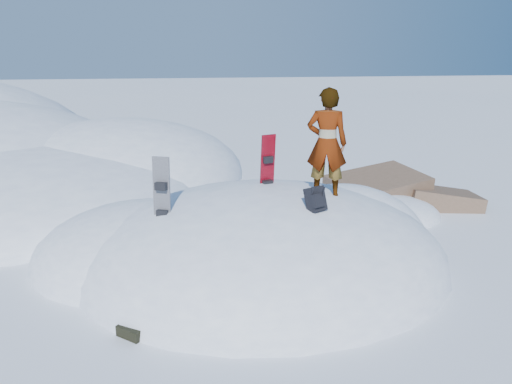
{
  "coord_description": "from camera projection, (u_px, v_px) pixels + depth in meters",
  "views": [
    {
      "loc": [
        -1.45,
        -8.65,
        4.0
      ],
      "look_at": [
        -0.11,
        0.3,
        1.36
      ],
      "focal_mm": 35.0,
      "sensor_mm": 36.0,
      "label": 1
    }
  ],
  "objects": [
    {
      "name": "ground",
      "position": [
        264.0,
        264.0,
        9.54
      ],
      "size": [
        120.0,
        120.0,
        0.0
      ],
      "primitive_type": "plane",
      "color": "white",
      "rests_on": "ground"
    },
    {
      "name": "snow_mound",
      "position": [
        253.0,
        260.0,
        9.74
      ],
      "size": [
        8.0,
        6.0,
        3.0
      ],
      "color": "white",
      "rests_on": "ground"
    },
    {
      "name": "rock_outcrop",
      "position": [
        386.0,
        207.0,
        12.92
      ],
      "size": [
        4.68,
        4.41,
        1.68
      ],
      "color": "brown",
      "rests_on": "ground"
    },
    {
      "name": "snowboard_red",
      "position": [
        267.0,
        174.0,
        9.59
      ],
      "size": [
        0.33,
        0.27,
        1.58
      ],
      "rotation": [
        0.0,
        0.0,
        0.35
      ],
      "color": "red",
      "rests_on": "snow_mound"
    },
    {
      "name": "snowboard_dark",
      "position": [
        162.0,
        203.0,
        8.51
      ],
      "size": [
        0.33,
        0.27,
        1.62
      ],
      "rotation": [
        0.0,
        0.0,
        -0.38
      ],
      "color": "black",
      "rests_on": "snow_mound"
    },
    {
      "name": "backpack",
      "position": [
        316.0,
        199.0,
        8.3
      ],
      "size": [
        0.41,
        0.46,
        0.49
      ],
      "rotation": [
        0.0,
        0.0,
        0.51
      ],
      "color": "black",
      "rests_on": "snow_mound"
    },
    {
      "name": "gear_pile",
      "position": [
        143.0,
        324.0,
        7.31
      ],
      "size": [
        0.79,
        0.7,
        0.2
      ],
      "rotation": [
        0.0,
        0.0,
        0.87
      ],
      "color": "black",
      "rests_on": "ground"
    },
    {
      "name": "person",
      "position": [
        327.0,
        143.0,
        8.95
      ],
      "size": [
        0.84,
        0.68,
        1.99
      ],
      "primitive_type": "imported",
      "rotation": [
        0.0,
        0.0,
        2.82
      ],
      "color": "slate",
      "rests_on": "snow_mound"
    }
  ]
}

